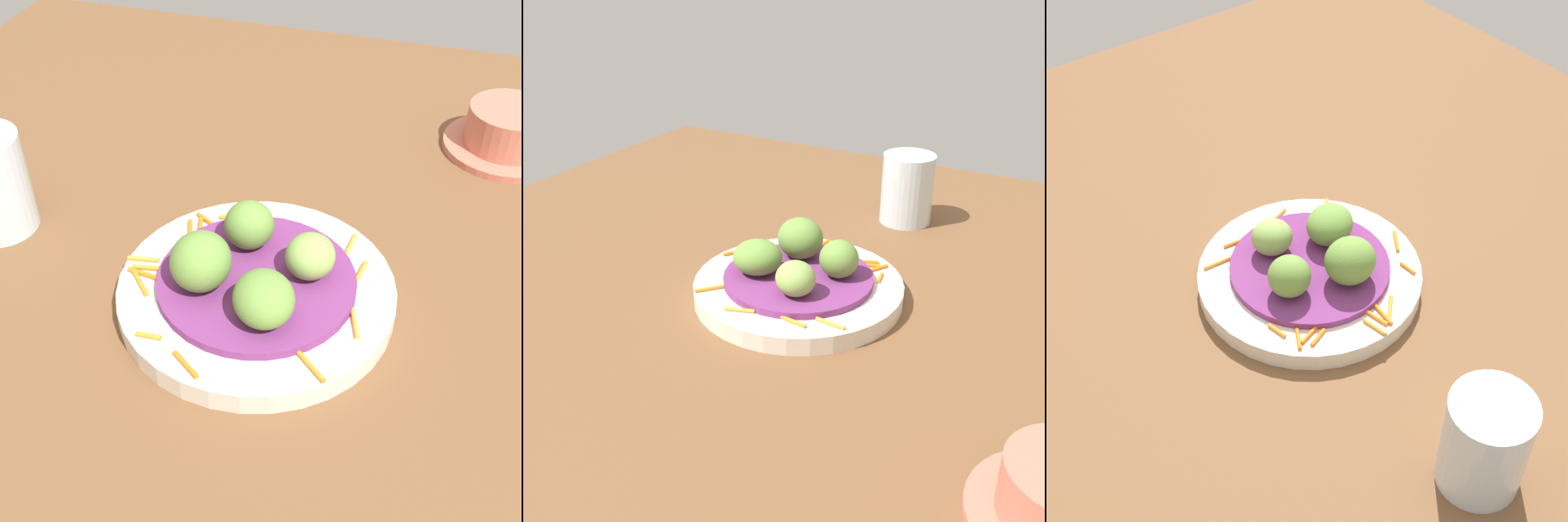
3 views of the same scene
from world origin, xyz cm
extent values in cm
cube|color=brown|center=(0.00, 0.00, 1.00)|extent=(110.00, 110.00, 2.00)
cylinder|color=silver|center=(0.06, -2.66, 2.99)|extent=(23.03, 23.03, 1.99)
cylinder|color=#702D6B|center=(0.06, -2.66, 4.38)|extent=(16.44, 16.44, 0.78)
cylinder|color=orange|center=(2.74, -11.87, 4.19)|extent=(2.73, 2.61, 0.40)
cylinder|color=orange|center=(-6.99, 3.78, 4.19)|extent=(3.22, 0.69, 0.40)
cylinder|color=orange|center=(2.09, 5.98, 4.19)|extent=(3.06, 1.37, 0.40)
cylinder|color=orange|center=(-7.65, -7.46, 4.19)|extent=(0.78, 2.19, 0.40)
cylinder|color=orange|center=(-6.64, -9.51, 4.19)|extent=(1.61, 2.37, 0.40)
cylinder|color=orange|center=(9.81, -5.01, 4.19)|extent=(2.05, 2.67, 0.40)
cylinder|color=orange|center=(-5.34, -9.66, 4.19)|extent=(2.88, 1.23, 0.40)
cylinder|color=orange|center=(1.75, -11.68, 4.19)|extent=(0.83, 3.59, 0.40)
cylinder|color=orange|center=(-5.08, -10.50, 4.19)|extent=(2.24, 1.17, 0.40)
cylinder|color=orange|center=(-0.24, -12.78, 4.19)|extent=(0.86, 2.73, 0.40)
cylinder|color=orange|center=(-3.71, 5.26, 4.19)|extent=(2.96, 0.82, 0.40)
cylinder|color=orange|center=(0.91, -11.94, 4.19)|extent=(0.89, 2.72, 0.40)
cylinder|color=orange|center=(7.30, 3.80, 4.19)|extent=(2.42, 2.70, 0.40)
cylinder|color=orange|center=(8.00, -8.74, 4.19)|extent=(0.52, 2.02, 0.40)
ellipsoid|color=olive|center=(-3.93, -4.51, 6.86)|extent=(5.06, 5.02, 4.18)
ellipsoid|color=olive|center=(1.92, -6.65, 7.15)|extent=(5.42, 5.06, 4.75)
ellipsoid|color=olive|center=(4.05, -0.80, 6.72)|extent=(6.94, 6.63, 3.90)
ellipsoid|color=#84A851|center=(-1.79, 1.34, 6.63)|extent=(4.84, 4.68, 3.72)
cylinder|color=silver|center=(-2.80, -28.98, 6.79)|extent=(7.08, 7.08, 9.59)
camera|label=1|loc=(39.97, 10.02, 43.66)|focal=48.24mm
camera|label=2|loc=(-29.73, 53.34, 38.14)|focal=45.17mm
camera|label=3|loc=(-35.48, -48.30, 60.14)|focal=54.17mm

